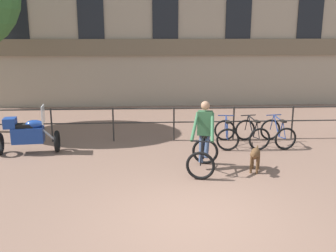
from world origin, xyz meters
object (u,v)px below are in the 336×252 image
object	(u,v)px
parked_bicycle_mid_right	(278,133)
parked_bicycle_mid_left	(252,133)
cyclist_with_bike	(204,140)
parked_motorcycle	(27,134)
parked_bicycle_near_lamp	(226,134)
dog	(255,155)

from	to	relation	value
parked_bicycle_mid_right	parked_bicycle_mid_left	bearing A→B (deg)	-6.72
cyclist_with_bike	parked_bicycle_mid_left	bearing A→B (deg)	62.86
parked_motorcycle	parked_bicycle_mid_left	bearing A→B (deg)	-92.02
parked_bicycle_mid_left	parked_bicycle_mid_right	size ratio (longest dim) A/B	1.02
cyclist_with_bike	parked_bicycle_near_lamp	bearing A→B (deg)	78.20
parked_bicycle_mid_right	dog	bearing A→B (deg)	53.11
dog	parked_motorcycle	size ratio (longest dim) A/B	0.47
parked_motorcycle	parked_bicycle_mid_right	xyz separation A→B (m)	(7.24, 0.43, -0.20)
dog	parked_bicycle_mid_left	bearing A→B (deg)	99.38
dog	parked_bicycle_mid_left	size ratio (longest dim) A/B	0.68
cyclist_with_bike	dog	distance (m)	1.29
parked_bicycle_near_lamp	parked_bicycle_mid_right	size ratio (longest dim) A/B	1.00
dog	parked_bicycle_near_lamp	world-z (taller)	parked_bicycle_near_lamp
cyclist_with_bike	dog	size ratio (longest dim) A/B	2.09
dog	parked_motorcycle	distance (m)	6.21
parked_bicycle_mid_left	dog	bearing A→B (deg)	68.03
parked_motorcycle	parked_bicycle_near_lamp	distance (m)	5.71
cyclist_with_bike	parked_bicycle_mid_left	size ratio (longest dim) A/B	1.42
dog	parked_bicycle_near_lamp	size ratio (longest dim) A/B	0.69
cyclist_with_bike	parked_bicycle_mid_left	distance (m)	2.68
cyclist_with_bike	parked_motorcycle	world-z (taller)	cyclist_with_bike
parked_motorcycle	cyclist_with_bike	bearing A→B (deg)	-114.15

